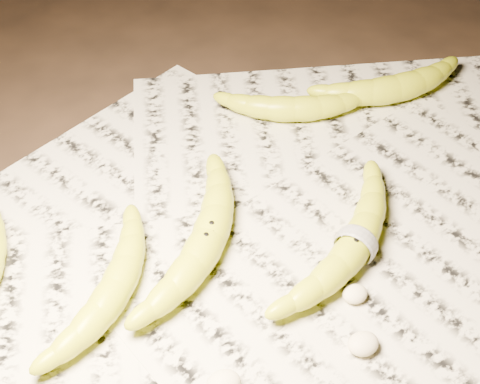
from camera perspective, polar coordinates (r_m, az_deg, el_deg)
name	(u,v)px	position (r m, az deg, el deg)	size (l,w,h in m)	color
ground	(236,243)	(0.77, -0.37, -4.37)	(3.00, 3.00, 0.00)	black
newspaper_patch	(271,253)	(0.76, 2.69, -5.22)	(0.90, 0.70, 0.01)	beige
banana_left_b	(115,287)	(0.71, -10.64, -7.96)	(0.19, 0.06, 0.04)	#B0BE17
banana_center	(207,238)	(0.74, -2.80, -3.93)	(0.23, 0.07, 0.04)	#B0BE17
banana_taped	(356,243)	(0.75, 9.88, -4.29)	(0.23, 0.06, 0.04)	#B0BE17
banana_upper_a	(294,107)	(0.92, 4.65, 7.27)	(0.18, 0.06, 0.04)	#B0BE17
banana_upper_b	(395,86)	(0.97, 13.11, 8.77)	(0.20, 0.07, 0.04)	#B0BE17
measuring_tape	(356,243)	(0.75, 9.88, -4.29)	(0.05, 0.05, 0.00)	white
flesh_chunk_a	(223,382)	(0.65, -1.44, -15.87)	(0.03, 0.03, 0.02)	beige
flesh_chunk_b	(364,341)	(0.68, 10.51, -12.43)	(0.03, 0.03, 0.02)	beige
flesh_chunk_c	(355,292)	(0.72, 9.83, -8.39)	(0.03, 0.02, 0.02)	beige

